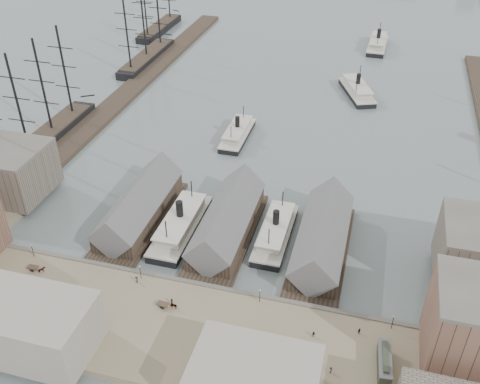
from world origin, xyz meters
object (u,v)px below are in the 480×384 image
(tram, at_px, (384,363))
(horse_cart_left, at_px, (40,269))
(horse_cart_right, at_px, (284,355))
(ferry_docked_west, at_px, (181,224))
(horse_cart_center, at_px, (170,306))

(tram, bearing_deg, horse_cart_left, 170.62)
(tram, distance_m, horse_cart_right, 20.26)
(ferry_docked_west, height_order, tram, ferry_docked_west)
(ferry_docked_west, height_order, horse_cart_right, ferry_docked_west)
(ferry_docked_west, xyz_separation_m, tram, (56.78, -33.69, 1.32))
(horse_cart_right, bearing_deg, horse_cart_left, 84.03)
(ferry_docked_west, xyz_separation_m, horse_cart_right, (36.74, -36.44, 0.33))
(tram, distance_m, horse_cart_center, 48.34)
(ferry_docked_west, xyz_separation_m, horse_cart_center, (8.62, -29.62, 0.29))
(horse_cart_right, bearing_deg, horse_cart_center, 78.94)
(ferry_docked_west, bearing_deg, horse_cart_left, -135.47)
(ferry_docked_west, relative_size, horse_cart_right, 6.41)
(ferry_docked_west, distance_m, horse_cart_right, 51.75)
(horse_cart_center, distance_m, horse_cart_right, 28.93)
(ferry_docked_west, height_order, horse_cart_center, ferry_docked_west)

